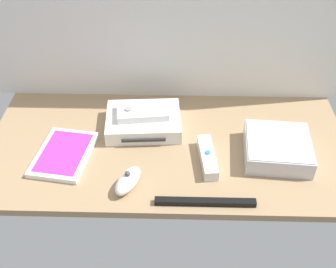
{
  "coord_description": "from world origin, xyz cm",
  "views": [
    {
      "loc": [
        2.22,
        -85.79,
        76.24
      ],
      "look_at": [
        0.0,
        0.0,
        4.0
      ],
      "focal_mm": 44.45,
      "sensor_mm": 36.0,
      "label": 1
    }
  ],
  "objects_px": {
    "game_console": "(144,122)",
    "remote_wand": "(207,157)",
    "game_case": "(64,154)",
    "remote_classic_pad": "(143,112)",
    "mini_computer": "(277,148)",
    "sensor_bar": "(205,202)",
    "remote_nunchuk": "(128,180)"
  },
  "relations": [
    {
      "from": "mini_computer",
      "to": "game_case",
      "type": "distance_m",
      "value": 0.57
    },
    {
      "from": "sensor_bar",
      "to": "remote_classic_pad",
      "type": "bearing_deg",
      "value": 120.04
    },
    {
      "from": "game_console",
      "to": "sensor_bar",
      "type": "relative_size",
      "value": 0.92
    },
    {
      "from": "game_console",
      "to": "remote_classic_pad",
      "type": "distance_m",
      "value": 0.03
    },
    {
      "from": "remote_wand",
      "to": "sensor_bar",
      "type": "distance_m",
      "value": 0.15
    },
    {
      "from": "remote_nunchuk",
      "to": "sensor_bar",
      "type": "xyz_separation_m",
      "value": [
        0.19,
        -0.05,
        -0.01
      ]
    },
    {
      "from": "game_case",
      "to": "sensor_bar",
      "type": "bearing_deg",
      "value": -14.46
    },
    {
      "from": "remote_wand",
      "to": "sensor_bar",
      "type": "height_order",
      "value": "remote_wand"
    },
    {
      "from": "game_case",
      "to": "remote_classic_pad",
      "type": "distance_m",
      "value": 0.25
    },
    {
      "from": "mini_computer",
      "to": "remote_wand",
      "type": "distance_m",
      "value": 0.19
    },
    {
      "from": "game_case",
      "to": "remote_classic_pad",
      "type": "xyz_separation_m",
      "value": [
        0.2,
        0.13,
        0.05
      ]
    },
    {
      "from": "game_case",
      "to": "game_console",
      "type": "bearing_deg",
      "value": 40.28
    },
    {
      "from": "game_console",
      "to": "mini_computer",
      "type": "xyz_separation_m",
      "value": [
        0.36,
        -0.11,
        0.0
      ]
    },
    {
      "from": "mini_computer",
      "to": "remote_wand",
      "type": "bearing_deg",
      "value": -171.11
    },
    {
      "from": "remote_nunchuk",
      "to": "game_case",
      "type": "bearing_deg",
      "value": 174.35
    },
    {
      "from": "game_console",
      "to": "remote_wand",
      "type": "height_order",
      "value": "game_console"
    },
    {
      "from": "game_case",
      "to": "remote_wand",
      "type": "distance_m",
      "value": 0.38
    },
    {
      "from": "mini_computer",
      "to": "remote_nunchuk",
      "type": "height_order",
      "value": "mini_computer"
    },
    {
      "from": "game_case",
      "to": "sensor_bar",
      "type": "distance_m",
      "value": 0.4
    },
    {
      "from": "mini_computer",
      "to": "remote_classic_pad",
      "type": "relative_size",
      "value": 1.2
    },
    {
      "from": "game_console",
      "to": "remote_classic_pad",
      "type": "xyz_separation_m",
      "value": [
        -0.0,
        0.0,
        0.03
      ]
    },
    {
      "from": "game_console",
      "to": "game_case",
      "type": "distance_m",
      "value": 0.24
    },
    {
      "from": "mini_computer",
      "to": "remote_nunchuk",
      "type": "xyz_separation_m",
      "value": [
        -0.38,
        -0.12,
        -0.01
      ]
    },
    {
      "from": "remote_wand",
      "to": "sensor_bar",
      "type": "bearing_deg",
      "value": -100.45
    },
    {
      "from": "remote_nunchuk",
      "to": "remote_classic_pad",
      "type": "height_order",
      "value": "remote_classic_pad"
    },
    {
      "from": "remote_nunchuk",
      "to": "remote_wand",
      "type": "bearing_deg",
      "value": 49.36
    },
    {
      "from": "remote_classic_pad",
      "to": "game_console",
      "type": "bearing_deg",
      "value": -78.01
    },
    {
      "from": "game_case",
      "to": "remote_wand",
      "type": "bearing_deg",
      "value": 6.88
    },
    {
      "from": "game_console",
      "to": "game_case",
      "type": "relative_size",
      "value": 1.06
    },
    {
      "from": "game_console",
      "to": "remote_nunchuk",
      "type": "height_order",
      "value": "remote_nunchuk"
    },
    {
      "from": "game_console",
      "to": "sensor_bar",
      "type": "xyz_separation_m",
      "value": [
        0.17,
        -0.28,
        -0.01
      ]
    },
    {
      "from": "remote_wand",
      "to": "sensor_bar",
      "type": "relative_size",
      "value": 0.63
    }
  ]
}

